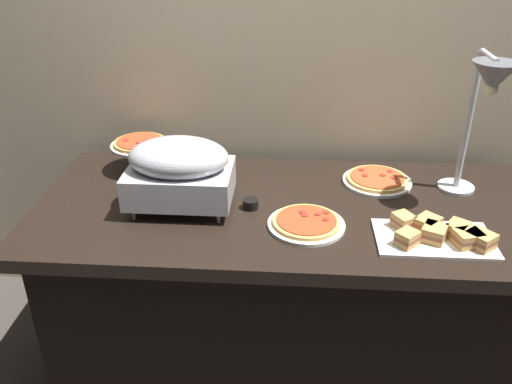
{
  "coord_description": "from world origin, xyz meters",
  "views": [
    {
      "loc": [
        -0.01,
        -1.73,
        1.72
      ],
      "look_at": [
        -0.13,
        0.0,
        0.81
      ],
      "focal_mm": 37.39,
      "sensor_mm": 36.0,
      "label": 1
    }
  ],
  "objects_px": {
    "pizza_plate_front": "(306,223)",
    "pizza_plate_raised_stand": "(141,147)",
    "heat_lamp": "(487,92)",
    "sauce_cup_near": "(251,204)",
    "sandwich_platter": "(440,234)",
    "pizza_plate_center": "(377,180)",
    "chafing_dish": "(179,170)"
  },
  "relations": [
    {
      "from": "pizza_plate_front",
      "to": "pizza_plate_raised_stand",
      "type": "xyz_separation_m",
      "value": [
        -0.68,
        0.41,
        0.09
      ]
    },
    {
      "from": "heat_lamp",
      "to": "sauce_cup_near",
      "type": "distance_m",
      "value": 0.89
    },
    {
      "from": "pizza_plate_front",
      "to": "sandwich_platter",
      "type": "bearing_deg",
      "value": -8.27
    },
    {
      "from": "pizza_plate_front",
      "to": "pizza_plate_center",
      "type": "bearing_deg",
      "value": 51.09
    },
    {
      "from": "pizza_plate_front",
      "to": "sandwich_platter",
      "type": "distance_m",
      "value": 0.44
    },
    {
      "from": "pizza_plate_raised_stand",
      "to": "sauce_cup_near",
      "type": "bearing_deg",
      "value": -31.91
    },
    {
      "from": "heat_lamp",
      "to": "pizza_plate_raised_stand",
      "type": "bearing_deg",
      "value": 170.79
    },
    {
      "from": "pizza_plate_center",
      "to": "sauce_cup_near",
      "type": "bearing_deg",
      "value": -153.72
    },
    {
      "from": "pizza_plate_center",
      "to": "pizza_plate_raised_stand",
      "type": "height_order",
      "value": "pizza_plate_raised_stand"
    },
    {
      "from": "pizza_plate_front",
      "to": "sauce_cup_near",
      "type": "height_order",
      "value": "sauce_cup_near"
    },
    {
      "from": "pizza_plate_center",
      "to": "sauce_cup_near",
      "type": "xyz_separation_m",
      "value": [
        -0.49,
        -0.24,
        0.01
      ]
    },
    {
      "from": "chafing_dish",
      "to": "pizza_plate_center",
      "type": "xyz_separation_m",
      "value": [
        0.74,
        0.25,
        -0.14
      ]
    },
    {
      "from": "chafing_dish",
      "to": "pizza_plate_raised_stand",
      "type": "bearing_deg",
      "value": 126.54
    },
    {
      "from": "heat_lamp",
      "to": "pizza_plate_center",
      "type": "relative_size",
      "value": 2.0
    },
    {
      "from": "chafing_dish",
      "to": "sauce_cup_near",
      "type": "distance_m",
      "value": 0.28
    },
    {
      "from": "heat_lamp",
      "to": "pizza_plate_center",
      "type": "bearing_deg",
      "value": 153.71
    },
    {
      "from": "chafing_dish",
      "to": "pizza_plate_front",
      "type": "bearing_deg",
      "value": -13.34
    },
    {
      "from": "heat_lamp",
      "to": "sauce_cup_near",
      "type": "relative_size",
      "value": 9.6
    },
    {
      "from": "pizza_plate_center",
      "to": "pizza_plate_raised_stand",
      "type": "distance_m",
      "value": 0.97
    },
    {
      "from": "chafing_dish",
      "to": "heat_lamp",
      "type": "relative_size",
      "value": 0.69
    },
    {
      "from": "sandwich_platter",
      "to": "heat_lamp",
      "type": "bearing_deg",
      "value": 59.98
    },
    {
      "from": "heat_lamp",
      "to": "sauce_cup_near",
      "type": "xyz_separation_m",
      "value": [
        -0.79,
        -0.09,
        -0.41
      ]
    },
    {
      "from": "pizza_plate_raised_stand",
      "to": "pizza_plate_front",
      "type": "bearing_deg",
      "value": -31.17
    },
    {
      "from": "sandwich_platter",
      "to": "sauce_cup_near",
      "type": "relative_size",
      "value": 6.73
    },
    {
      "from": "chafing_dish",
      "to": "pizza_plate_raised_stand",
      "type": "height_order",
      "value": "chafing_dish"
    },
    {
      "from": "sauce_cup_near",
      "to": "pizza_plate_front",
      "type": "bearing_deg",
      "value": -29.4
    },
    {
      "from": "pizza_plate_front",
      "to": "pizza_plate_raised_stand",
      "type": "relative_size",
      "value": 1.1
    },
    {
      "from": "heat_lamp",
      "to": "sandwich_platter",
      "type": "distance_m",
      "value": 0.51
    },
    {
      "from": "chafing_dish",
      "to": "sandwich_platter",
      "type": "relative_size",
      "value": 0.98
    },
    {
      "from": "heat_lamp",
      "to": "sandwich_platter",
      "type": "relative_size",
      "value": 1.43
    },
    {
      "from": "pizza_plate_center",
      "to": "sandwich_platter",
      "type": "height_order",
      "value": "sandwich_platter"
    },
    {
      "from": "pizza_plate_front",
      "to": "pizza_plate_raised_stand",
      "type": "height_order",
      "value": "pizza_plate_raised_stand"
    }
  ]
}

